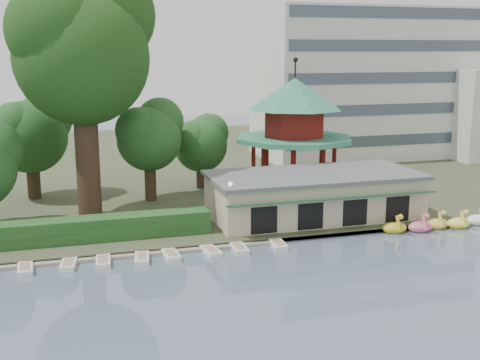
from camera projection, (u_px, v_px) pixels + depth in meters
name	position (u px, v px, depth m)	size (l,w,h in m)	color
ground_plane	(304.00, 352.00, 30.17)	(220.00, 220.00, 0.00)	slate
shore	(152.00, 164.00, 78.84)	(220.00, 70.00, 0.40)	#424930
embankment	(218.00, 245.00, 46.35)	(220.00, 0.60, 0.30)	gray
dock	(56.00, 261.00, 42.92)	(34.00, 1.60, 0.24)	gray
boathouse	(314.00, 195.00, 53.04)	(18.60, 9.39, 3.90)	#C3B496
pavilion	(294.00, 123.00, 61.91)	(12.40, 12.40, 13.50)	#C3B496
office_building	(388.00, 88.00, 83.11)	(38.00, 18.00, 20.00)	silver
hedge	(13.00, 235.00, 44.92)	(30.00, 2.00, 1.80)	#255422
lamp_post	(230.00, 198.00, 47.68)	(0.36, 0.36, 4.28)	black
big_tree	(83.00, 44.00, 50.86)	(12.64, 11.78, 21.69)	#3A281C
small_trees	(38.00, 147.00, 54.84)	(38.96, 17.11, 10.45)	#3A281C
swan_boats	(448.00, 223.00, 51.23)	(12.01, 2.17, 1.92)	gold
moored_rowboats	(65.00, 266.00, 41.80)	(32.72, 2.81, 0.36)	white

